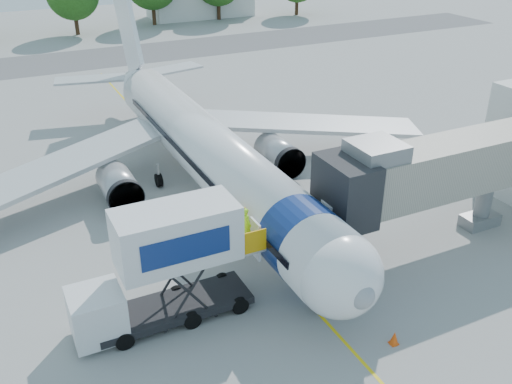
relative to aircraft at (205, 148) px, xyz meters
name	(u,v)px	position (x,y,z in m)	size (l,w,h in m)	color
ground	(232,218)	(0.00, -4.12, -2.95)	(160.00, 160.00, 0.00)	gray
guidance_line	(232,218)	(0.00, -4.12, -2.94)	(0.15, 70.00, 0.01)	yellow
taxiway_strip	(88,59)	(0.00, 37.88, -2.94)	(120.00, 10.00, 0.01)	#59595B
aircraft	(205,148)	(0.00, 0.00, 0.00)	(34.17, 37.73, 11.35)	white
jet_bridge	(428,172)	(7.99, -11.12, 1.39)	(13.90, 3.20, 6.60)	#A7A08E
catering_hiloader	(164,268)	(-6.27, -11.12, -0.19)	(8.50, 2.44, 5.50)	black
safety_cone_a	(394,338)	(1.82, -16.90, -2.65)	(0.40, 0.40, 0.63)	#E4490C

